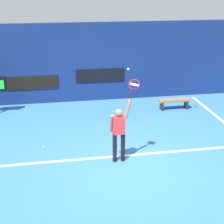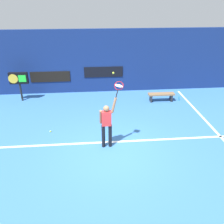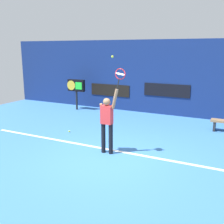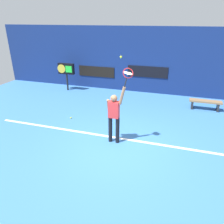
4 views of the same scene
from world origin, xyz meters
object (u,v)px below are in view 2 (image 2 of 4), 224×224
(tennis_player, at_px, (107,123))
(tennis_ball, at_px, (113,73))
(scoreboard_clock, at_px, (19,79))
(court_bench, at_px, (161,95))
(spare_ball, at_px, (50,131))
(water_bottle, at_px, (179,98))
(tennis_racket, at_px, (119,87))

(tennis_player, relative_size, tennis_ball, 29.20)
(scoreboard_clock, bearing_deg, tennis_player, -47.70)
(court_bench, relative_size, spare_ball, 20.59)
(water_bottle, distance_m, spare_ball, 6.98)
(tennis_ball, xyz_separation_m, spare_ball, (-2.50, 1.31, -2.85))
(spare_ball, bearing_deg, tennis_ball, -27.77)
(tennis_player, xyz_separation_m, water_bottle, (4.16, 3.93, -0.89))
(tennis_ball, height_order, scoreboard_clock, tennis_ball)
(court_bench, bearing_deg, tennis_player, -128.90)
(water_bottle, relative_size, spare_ball, 3.53)
(tennis_racket, height_order, court_bench, tennis_racket)
(court_bench, distance_m, spare_ball, 6.08)
(tennis_ball, distance_m, court_bench, 5.60)
(scoreboard_clock, height_order, spare_ball, scoreboard_clock)
(court_bench, xyz_separation_m, water_bottle, (0.99, 0.00, -0.22))
(tennis_ball, relative_size, court_bench, 0.05)
(tennis_player, height_order, water_bottle, tennis_player)
(scoreboard_clock, distance_m, court_bench, 7.51)
(tennis_ball, relative_size, spare_ball, 1.00)
(scoreboard_clock, height_order, water_bottle, scoreboard_clock)
(tennis_player, distance_m, scoreboard_clock, 6.32)
(tennis_ball, height_order, spare_ball, tennis_ball)
(tennis_ball, relative_size, scoreboard_clock, 0.04)
(tennis_player, height_order, scoreboard_clock, tennis_player)
(tennis_ball, relative_size, water_bottle, 0.28)
(tennis_player, xyz_separation_m, tennis_ball, (0.23, -0.09, 1.87))
(tennis_player, relative_size, spare_ball, 29.20)
(tennis_ball, height_order, water_bottle, tennis_ball)
(tennis_player, relative_size, scoreboard_clock, 1.27)
(water_bottle, bearing_deg, scoreboard_clock, 174.95)
(scoreboard_clock, xyz_separation_m, court_bench, (7.42, -0.74, -0.86))
(tennis_player, distance_m, spare_ball, 2.76)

